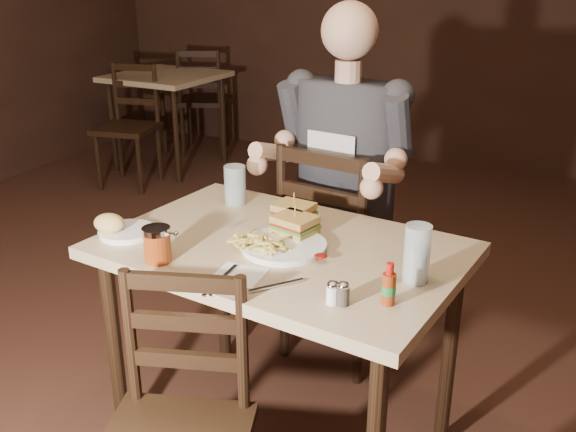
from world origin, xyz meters
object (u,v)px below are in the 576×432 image
at_px(bg_table, 167,85).
at_px(diner, 341,135).
at_px(hot_sauce, 389,284).
at_px(chair_far, 343,251).
at_px(bg_chair_near, 126,128).
at_px(syrup_dispenser, 157,245).
at_px(bg_chair_far, 204,100).
at_px(glass_left, 235,185).
at_px(glass_right, 417,254).
at_px(dinner_plate, 283,247).
at_px(side_plate, 127,233).
at_px(main_table, 282,270).

xyz_separation_m(bg_table, diner, (2.24, -2.06, 0.30)).
bearing_deg(hot_sauce, chair_far, 116.17).
xyz_separation_m(bg_table, bg_chair_near, (0.00, -0.55, -0.23)).
bearing_deg(syrup_dispenser, bg_chair_far, 127.54).
height_order(bg_table, bg_chair_far, bg_chair_far).
bearing_deg(chair_far, glass_left, 60.90).
bearing_deg(hot_sauce, bg_table, 132.87).
bearing_deg(bg_table, bg_chair_near, -90.00).
height_order(bg_table, glass_right, glass_right).
xyz_separation_m(glass_left, glass_right, (0.76, -0.34, 0.01)).
xyz_separation_m(diner, glass_left, (-0.29, -0.33, -0.14)).
bearing_deg(bg_table, hot_sauce, -47.13).
bearing_deg(bg_chair_far, chair_far, 109.02).
xyz_separation_m(dinner_plate, hot_sauce, (0.39, -0.20, 0.05)).
height_order(glass_left, side_plate, glass_left).
distance_m(glass_left, side_plate, 0.45).
xyz_separation_m(bg_chair_far, side_plate, (1.77, -3.34, 0.32)).
distance_m(chair_far, glass_right, 0.93).
relative_size(main_table, syrup_dispenser, 11.06).
relative_size(dinner_plate, side_plate, 1.47).
bearing_deg(side_plate, glass_left, 65.48).
xyz_separation_m(main_table, bg_chair_far, (-2.26, 3.21, -0.22)).
bearing_deg(glass_right, chair_far, 122.80).
bearing_deg(syrup_dispenser, dinner_plate, 45.30).
bearing_deg(side_plate, diner, 57.21).
relative_size(main_table, diner, 1.23).
relative_size(diner, hot_sauce, 8.36).
distance_m(diner, glass_left, 0.46).
bearing_deg(bg_table, side_plate, -57.64).
distance_m(chair_far, hot_sauce, 1.03).
xyz_separation_m(bg_table, glass_right, (2.71, -2.73, 0.17)).
relative_size(main_table, glass_left, 8.30).
height_order(bg_table, hot_sauce, hot_sauce).
height_order(glass_right, hot_sauce, glass_right).
bearing_deg(bg_chair_far, bg_table, 67.75).
xyz_separation_m(main_table, glass_right, (0.44, -0.07, 0.17)).
relative_size(chair_far, hot_sauce, 8.12).
bearing_deg(glass_left, syrup_dispenser, -86.92).
distance_m(glass_right, hot_sauce, 0.16).
height_order(diner, syrup_dispenser, diner).
bearing_deg(hot_sauce, diner, 117.95).
height_order(chair_far, glass_left, chair_far).
bearing_deg(dinner_plate, hot_sauce, -26.87).
xyz_separation_m(bg_chair_near, side_plate, (1.77, -2.24, 0.33)).
bearing_deg(bg_chair_far, main_table, 102.97).
distance_m(syrup_dispenser, side_plate, 0.25).
relative_size(main_table, chair_far, 1.26).
bearing_deg(dinner_plate, chair_far, 93.10).
height_order(dinner_plate, glass_left, glass_left).
relative_size(bg_table, chair_far, 0.89).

